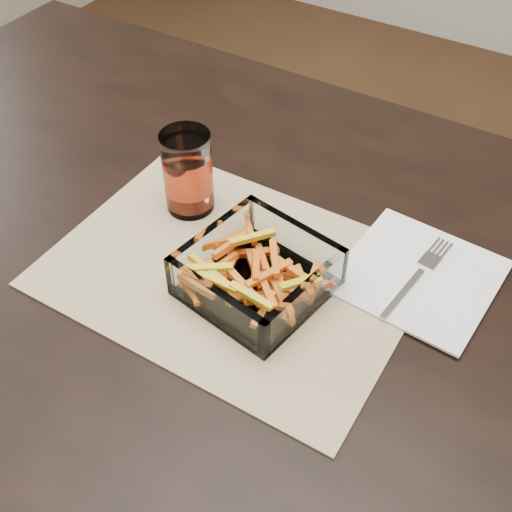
{
  "coord_description": "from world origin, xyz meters",
  "views": [
    {
      "loc": [
        0.29,
        -0.49,
        1.34
      ],
      "look_at": [
        0.0,
        -0.02,
        0.78
      ],
      "focal_mm": 45.0,
      "sensor_mm": 36.0,
      "label": 1
    }
  ],
  "objects_px": {
    "dining_table": "(262,311)",
    "tumbler": "(188,175)",
    "glass_bowl": "(257,275)",
    "fork": "(418,275)"
  },
  "relations": [
    {
      "from": "tumbler",
      "to": "fork",
      "type": "bearing_deg",
      "value": 6.34
    },
    {
      "from": "tumbler",
      "to": "fork",
      "type": "relative_size",
      "value": 0.71
    },
    {
      "from": "dining_table",
      "to": "tumbler",
      "type": "xyz_separation_m",
      "value": [
        -0.15,
        0.05,
        0.15
      ]
    },
    {
      "from": "glass_bowl",
      "to": "fork",
      "type": "bearing_deg",
      "value": 36.86
    },
    {
      "from": "dining_table",
      "to": "tumbler",
      "type": "bearing_deg",
      "value": 161.94
    },
    {
      "from": "tumbler",
      "to": "glass_bowl",
      "type": "bearing_deg",
      "value": -27.91
    },
    {
      "from": "dining_table",
      "to": "glass_bowl",
      "type": "xyz_separation_m",
      "value": [
        0.02,
        -0.04,
        0.12
      ]
    },
    {
      "from": "glass_bowl",
      "to": "tumbler",
      "type": "bearing_deg",
      "value": 152.09
    },
    {
      "from": "dining_table",
      "to": "tumbler",
      "type": "relative_size",
      "value": 13.54
    },
    {
      "from": "dining_table",
      "to": "fork",
      "type": "xyz_separation_m",
      "value": [
        0.18,
        0.08,
        0.1
      ]
    }
  ]
}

